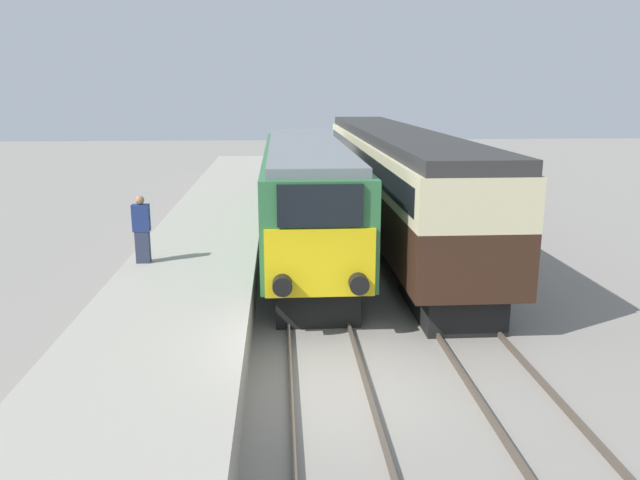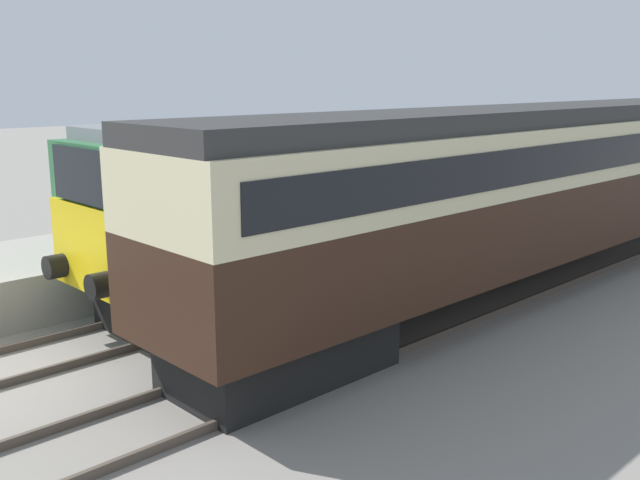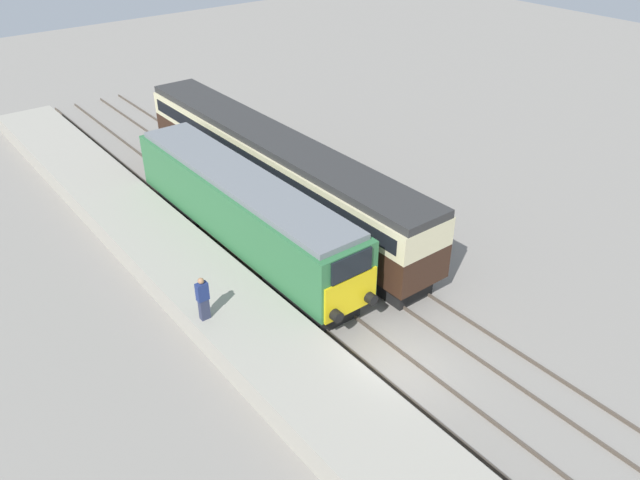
% 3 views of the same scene
% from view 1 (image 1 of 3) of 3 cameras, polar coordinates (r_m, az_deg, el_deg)
% --- Properties ---
extents(ground_plane, '(120.00, 120.00, 0.00)m').
position_cam_1_polar(ground_plane, '(12.15, 0.83, -13.61)').
color(ground_plane, gray).
extents(platform_left, '(3.50, 50.00, 1.04)m').
position_cam_1_polar(platform_left, '(19.59, -10.73, -1.53)').
color(platform_left, '#9E998C').
rests_on(platform_left, ground_plane).
extents(rails_near_track, '(1.51, 60.00, 0.14)m').
position_cam_1_polar(rails_near_track, '(16.72, -0.53, -5.55)').
color(rails_near_track, '#4C4238').
rests_on(rails_near_track, ground_plane).
extents(rails_far_track, '(1.50, 60.00, 0.14)m').
position_cam_1_polar(rails_far_track, '(17.24, 10.87, -5.20)').
color(rails_far_track, '#4C4238').
rests_on(rails_far_track, ground_plane).
extents(locomotive, '(2.70, 15.50, 3.85)m').
position_cam_1_polar(locomotive, '(21.19, -1.33, 4.42)').
color(locomotive, black).
rests_on(locomotive, ground_plane).
extents(passenger_carriage, '(2.75, 21.29, 4.12)m').
position_cam_1_polar(passenger_carriage, '(23.95, 6.61, 6.21)').
color(passenger_carriage, black).
rests_on(passenger_carriage, ground_plane).
extents(person_on_platform, '(0.44, 0.26, 1.81)m').
position_cam_1_polar(person_on_platform, '(17.15, -15.98, 0.94)').
color(person_on_platform, '#2D334C').
rests_on(person_on_platform, platform_left).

